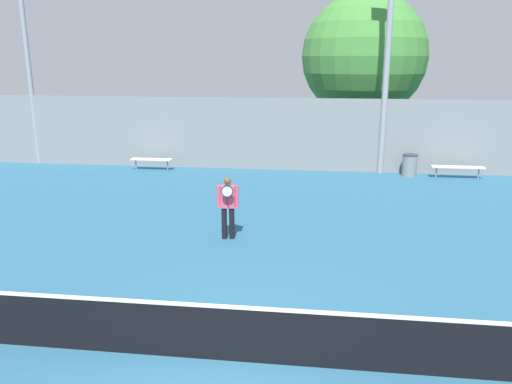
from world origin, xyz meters
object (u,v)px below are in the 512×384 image
object	(u,v)px
tennis_net	(240,334)
bench_courtside_near	(458,168)
tennis_player	(228,204)
light_pole_far_right	(389,27)
bench_courtside_far	(151,160)
trash_bin	(410,165)
light_pole_near_left	(22,9)
tree_green_broad	(364,56)

from	to	relation	value
tennis_net	bench_courtside_near	bearing A→B (deg)	63.70
tennis_player	bench_courtside_near	distance (m)	11.26
tennis_player	light_pole_far_right	world-z (taller)	light_pole_far_right
tennis_player	bench_courtside_far	distance (m)	9.38
trash_bin	light_pole_far_right	bearing A→B (deg)	156.49
bench_courtside_far	tennis_net	bearing A→B (deg)	-66.05
tennis_net	tennis_player	distance (m)	5.65
light_pole_near_left	tree_green_broad	world-z (taller)	light_pole_near_left
bench_courtside_near	tree_green_broad	distance (m)	7.72
bench_courtside_near	bench_courtside_far	xyz separation A→B (m)	(-12.70, -0.00, -0.00)
tennis_net	bench_courtside_near	xyz separation A→B (m)	(6.69, 13.53, -0.05)
trash_bin	light_pole_near_left	bearing A→B (deg)	178.02
trash_bin	tree_green_broad	world-z (taller)	tree_green_broad
tennis_net	light_pole_near_left	size ratio (longest dim) A/B	1.09
trash_bin	tree_green_broad	distance (m)	6.91
bench_courtside_near	bench_courtside_far	world-z (taller)	same
bench_courtside_near	tree_green_broad	world-z (taller)	tree_green_broad
bench_courtside_near	bench_courtside_far	bearing A→B (deg)	-180.00
tennis_net	trash_bin	distance (m)	14.58
light_pole_near_left	tennis_net	bearing A→B (deg)	-50.87
light_pole_far_right	bench_courtside_near	bearing A→B (deg)	-13.41
bench_courtside_near	bench_courtside_far	distance (m)	12.70
tennis_net	light_pole_near_left	distance (m)	19.49
tennis_net	bench_courtside_far	size ratio (longest dim) A/B	6.80
trash_bin	tennis_net	bearing A→B (deg)	-109.41
tree_green_broad	bench_courtside_far	bearing A→B (deg)	-149.85
bench_courtside_far	tree_green_broad	xyz separation A→B (m)	(9.21, 5.35, 4.34)
tennis_player	tree_green_broad	bearing A→B (deg)	63.90
bench_courtside_near	tennis_net	bearing A→B (deg)	-116.30
tennis_net	tennis_player	bearing A→B (deg)	102.20
light_pole_far_right	tree_green_broad	xyz separation A→B (m)	(-0.54, 4.64, -1.08)
trash_bin	tree_green_broad	bearing A→B (deg)	107.82
tennis_player	tree_green_broad	xyz separation A→B (m)	(4.39, 13.38, 3.83)
tennis_player	bench_courtside_far	world-z (taller)	tennis_player
light_pole_near_left	tree_green_broad	bearing A→B (deg)	17.05
light_pole_far_right	tennis_net	bearing A→B (deg)	-104.72
bench_courtside_near	light_pole_near_left	world-z (taller)	light_pole_near_left
tennis_net	light_pole_near_left	world-z (taller)	light_pole_near_left
light_pole_far_right	tree_green_broad	distance (m)	4.80
tennis_net	light_pole_far_right	bearing A→B (deg)	75.28
light_pole_near_left	trash_bin	size ratio (longest dim) A/B	12.30
light_pole_far_right	light_pole_near_left	bearing A→B (deg)	179.67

